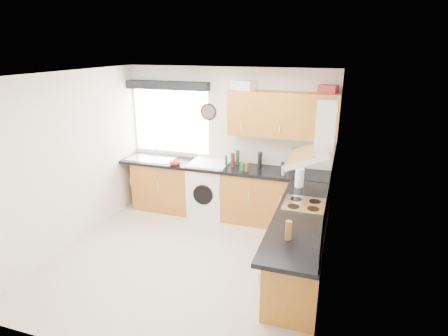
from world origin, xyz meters
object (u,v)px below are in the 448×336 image
(upper_cabinets, at_px, (282,115))
(washing_machine, at_px, (210,188))
(oven, at_px, (302,239))
(extractor_hood, at_px, (318,139))

(upper_cabinets, distance_m, washing_machine, 1.78)
(oven, height_order, washing_machine, washing_machine)
(upper_cabinets, bearing_deg, oven, -67.46)
(oven, bearing_deg, extractor_hood, -0.00)
(oven, relative_size, extractor_hood, 1.09)
(oven, relative_size, washing_machine, 0.90)
(extractor_hood, distance_m, upper_cabinets, 1.48)
(extractor_hood, distance_m, washing_machine, 2.56)
(upper_cabinets, bearing_deg, extractor_hood, -63.87)
(oven, xyz_separation_m, upper_cabinets, (-0.55, 1.32, 1.38))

